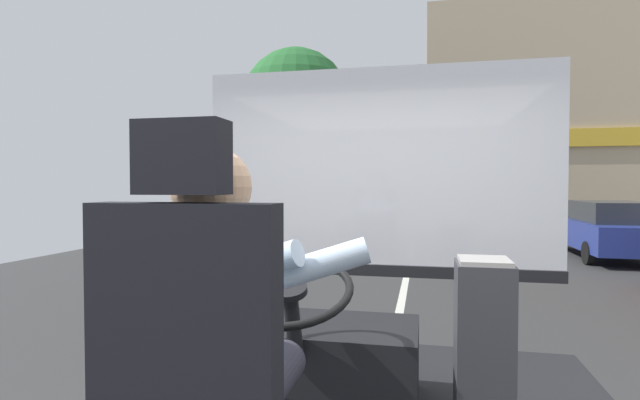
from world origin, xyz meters
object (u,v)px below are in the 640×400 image
bus_driver (221,323)px  fare_box (483,342)px  steering_console (310,357)px  parked_car_blue (609,229)px

bus_driver → fare_box: (0.85, 1.02, -0.33)m
bus_driver → steering_console: bearing=90.0°
bus_driver → parked_car_blue: 12.66m
steering_console → fare_box: fare_box is taller
bus_driver → fare_box: bearing=50.5°
bus_driver → steering_console: size_ratio=0.75×
steering_console → parked_car_blue: size_ratio=0.27×
steering_console → bus_driver: bearing=-90.0°
parked_car_blue → bus_driver: bearing=-113.1°
fare_box → bus_driver: bearing=-129.5°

